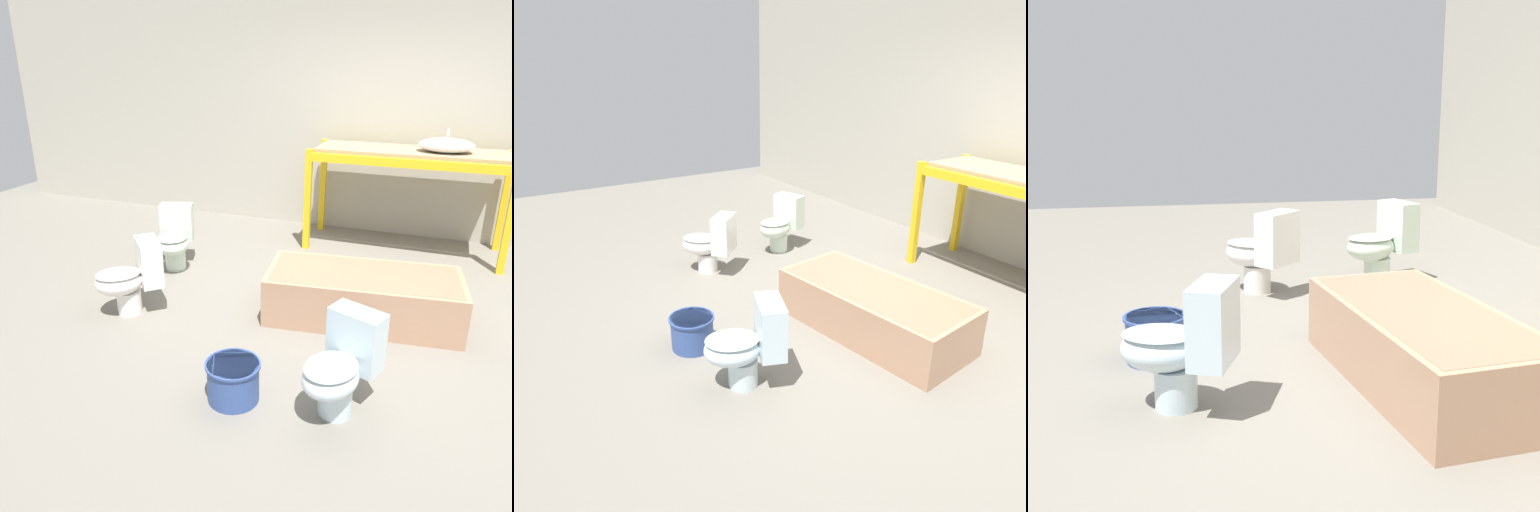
{
  "view_description": "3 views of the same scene",
  "coord_description": "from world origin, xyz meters",
  "views": [
    {
      "loc": [
        0.7,
        -3.92,
        2.08
      ],
      "look_at": [
        -0.57,
        -0.59,
        0.64
      ],
      "focal_mm": 35.0,
      "sensor_mm": 36.0,
      "label": 1
    },
    {
      "loc": [
        2.85,
        -2.8,
        2.19
      ],
      "look_at": [
        -0.58,
        -0.62,
        0.53
      ],
      "focal_mm": 35.0,
      "sensor_mm": 36.0,
      "label": 2
    },
    {
      "loc": [
        3.52,
        -1.42,
        1.52
      ],
      "look_at": [
        -0.57,
        -0.7,
        0.54
      ],
      "focal_mm": 50.0,
      "sensor_mm": 36.0,
      "label": 3
    }
  ],
  "objects": [
    {
      "name": "bucket_white",
      "position": [
        -0.38,
        -1.48,
        0.14
      ],
      "size": [
        0.36,
        0.36,
        0.27
      ],
      "color": "#334C8C",
      "rests_on": "ground_plane"
    },
    {
      "name": "warehouse_wall_rear",
      "position": [
        0.0,
        2.26,
        1.6
      ],
      "size": [
        10.8,
        0.08,
        3.2
      ],
      "color": "#B2AD9E",
      "rests_on": "ground_plane"
    },
    {
      "name": "toilet_extra",
      "position": [
        0.27,
        -1.35,
        0.33
      ],
      "size": [
        0.5,
        0.63,
        0.64
      ],
      "rotation": [
        0.0,
        0.0,
        -0.37
      ],
      "color": "silver",
      "rests_on": "ground_plane"
    },
    {
      "name": "shelving_rack",
      "position": [
        0.35,
        1.69,
        0.97
      ],
      "size": [
        2.12,
        0.79,
        1.14
      ],
      "color": "yellow",
      "rests_on": "ground_plane"
    },
    {
      "name": "sink_basin",
      "position": [
        0.69,
        1.64,
        1.21
      ],
      "size": [
        0.56,
        0.39,
        0.23
      ],
      "color": "white",
      "rests_on": "shelving_rack"
    },
    {
      "name": "toilet_far",
      "position": [
        -1.8,
        0.3,
        0.33
      ],
      "size": [
        0.49,
        0.63,
        0.64
      ],
      "rotation": [
        0.0,
        0.0,
        0.33
      ],
      "color": "silver",
      "rests_on": "ground_plane"
    },
    {
      "name": "bathtub_main",
      "position": [
        0.2,
        -0.1,
        0.23
      ],
      "size": [
        1.66,
        0.91,
        0.41
      ],
      "rotation": [
        0.0,
        0.0,
        0.12
      ],
      "color": "tan",
      "rests_on": "ground_plane"
    },
    {
      "name": "ground_plane",
      "position": [
        0.0,
        0.0,
        0.0
      ],
      "size": [
        12.0,
        12.0,
        0.0
      ],
      "primitive_type": "plane",
      "color": "slate"
    },
    {
      "name": "toilet_near",
      "position": [
        -1.66,
        -0.69,
        0.33
      ],
      "size": [
        0.63,
        0.62,
        0.64
      ],
      "rotation": [
        0.0,
        0.0,
        -0.82
      ],
      "color": "white",
      "rests_on": "ground_plane"
    }
  ]
}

